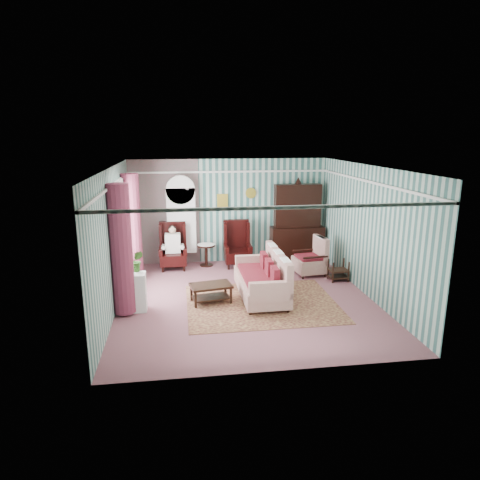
{
  "coord_description": "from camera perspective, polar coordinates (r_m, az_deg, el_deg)",
  "views": [
    {
      "loc": [
        -1.38,
        -8.78,
        3.56
      ],
      "look_at": [
        -0.04,
        0.6,
        1.2
      ],
      "focal_mm": 32.0,
      "sensor_mm": 36.0,
      "label": 1
    }
  ],
  "objects": [
    {
      "name": "dresser_hutch",
      "position": [
        12.19,
        7.67,
        2.59
      ],
      "size": [
        1.5,
        0.56,
        2.36
      ],
      "primitive_type": "cube",
      "color": "black",
      "rests_on": "floor"
    },
    {
      "name": "sofa",
      "position": [
        9.51,
        2.8,
        -4.81
      ],
      "size": [
        1.08,
        2.11,
        1.0
      ],
      "primitive_type": "cube",
      "rotation": [
        0.0,
        0.0,
        1.58
      ],
      "color": "beige",
      "rests_on": "floor"
    },
    {
      "name": "floral_armchair",
      "position": [
        11.19,
        9.27,
        -2.17
      ],
      "size": [
        0.81,
        0.9,
        0.97
      ],
      "primitive_type": "cube",
      "rotation": [
        0.0,
        0.0,
        1.7
      ],
      "color": "beige",
      "rests_on": "floor"
    },
    {
      "name": "plant_stand",
      "position": [
        9.11,
        -14.12,
        -6.78
      ],
      "size": [
        0.55,
        0.35,
        0.8
      ],
      "primitive_type": "cube",
      "color": "silver",
      "rests_on": "floor"
    },
    {
      "name": "floor",
      "position": [
        9.57,
        0.77,
        -7.86
      ],
      "size": [
        6.0,
        6.0,
        0.0
      ],
      "primitive_type": "plane",
      "color": "#8F5360",
      "rests_on": "ground"
    },
    {
      "name": "potted_plant_b",
      "position": [
        9.03,
        -13.55,
        -2.74
      ],
      "size": [
        0.26,
        0.21,
        0.44
      ],
      "primitive_type": "imported",
      "rotation": [
        0.0,
        0.0,
        -0.06
      ],
      "color": "#28551A",
      "rests_on": "plant_stand"
    },
    {
      "name": "potted_plant_a",
      "position": [
        8.87,
        -14.85,
        -3.38
      ],
      "size": [
        0.34,
        0.29,
        0.37
      ],
      "primitive_type": "imported",
      "rotation": [
        0.0,
        0.0,
        0.02
      ],
      "color": "#1C4E18",
      "rests_on": "plant_stand"
    },
    {
      "name": "nest_table",
      "position": [
        10.92,
        12.97,
        -3.93
      ],
      "size": [
        0.45,
        0.38,
        0.54
      ],
      "primitive_type": "cube",
      "color": "black",
      "rests_on": "floor"
    },
    {
      "name": "rug",
      "position": [
        9.34,
        2.89,
        -8.4
      ],
      "size": [
        3.2,
        2.6,
        0.01
      ],
      "primitive_type": "cube",
      "color": "#49181C",
      "rests_on": "floor"
    },
    {
      "name": "bookcase",
      "position": [
        11.87,
        -7.8,
        1.98
      ],
      "size": [
        0.8,
        0.28,
        2.24
      ],
      "primitive_type": "cube",
      "color": "white",
      "rests_on": "floor"
    },
    {
      "name": "potted_plant_c",
      "position": [
        8.95,
        -15.1,
        -3.05
      ],
      "size": [
        0.28,
        0.28,
        0.43
      ],
      "primitive_type": "imported",
      "rotation": [
        0.0,
        0.0,
        0.18
      ],
      "color": "#20571B",
      "rests_on": "plant_stand"
    },
    {
      "name": "seated_woman",
      "position": [
        11.62,
        -8.93,
        -1.01
      ],
      "size": [
        0.44,
        0.4,
        1.18
      ],
      "primitive_type": null,
      "color": "silver",
      "rests_on": "floor"
    },
    {
      "name": "coffee_table",
      "position": [
        9.34,
        -3.89,
        -7.12
      ],
      "size": [
        0.96,
        0.68,
        0.41
      ],
      "primitive_type": "cube",
      "rotation": [
        0.0,
        0.0,
        0.17
      ],
      "color": "black",
      "rests_on": "floor"
    },
    {
      "name": "wingback_right",
      "position": [
        11.71,
        -0.34,
        -0.55
      ],
      "size": [
        0.76,
        0.8,
        1.25
      ],
      "primitive_type": "cube",
      "color": "black",
      "rests_on": "floor"
    },
    {
      "name": "room_shell",
      "position": [
        9.12,
        -3.2,
        4.14
      ],
      "size": [
        5.53,
        6.02,
        2.91
      ],
      "color": "#37645E",
      "rests_on": "ground"
    },
    {
      "name": "round_side_table",
      "position": [
        11.86,
        -4.51,
        -2.03
      ],
      "size": [
        0.5,
        0.5,
        0.6
      ],
      "primitive_type": "cylinder",
      "color": "black",
      "rests_on": "floor"
    },
    {
      "name": "wingback_left",
      "position": [
        11.61,
        -8.93,
        -0.85
      ],
      "size": [
        0.76,
        0.8,
        1.25
      ],
      "primitive_type": "cube",
      "color": "black",
      "rests_on": "floor"
    }
  ]
}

